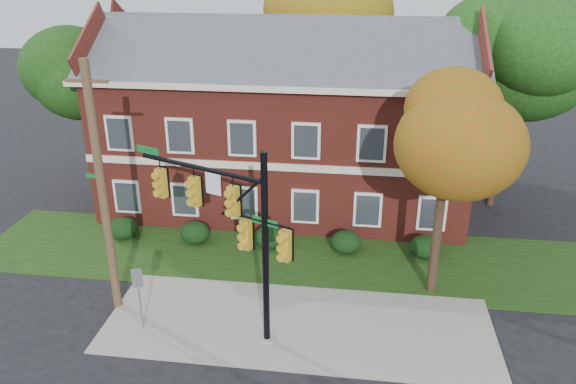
# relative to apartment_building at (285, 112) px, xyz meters

# --- Properties ---
(ground) EXTENTS (120.00, 120.00, 0.00)m
(ground) POSITION_rel_apartment_building_xyz_m (2.00, -11.95, -4.99)
(ground) COLOR black
(ground) RESTS_ON ground
(sidewalk) EXTENTS (14.00, 5.00, 0.08)m
(sidewalk) POSITION_rel_apartment_building_xyz_m (2.00, -10.95, -4.95)
(sidewalk) COLOR gray
(sidewalk) RESTS_ON ground
(grass_strip) EXTENTS (30.00, 6.00, 0.04)m
(grass_strip) POSITION_rel_apartment_building_xyz_m (2.00, -5.95, -4.97)
(grass_strip) COLOR #193811
(grass_strip) RESTS_ON ground
(apartment_building) EXTENTS (18.80, 8.80, 9.74)m
(apartment_building) POSITION_rel_apartment_building_xyz_m (0.00, 0.00, 0.00)
(apartment_building) COLOR maroon
(apartment_building) RESTS_ON ground
(hedge_far_left) EXTENTS (1.40, 1.26, 1.05)m
(hedge_far_left) POSITION_rel_apartment_building_xyz_m (-7.00, -5.25, -4.46)
(hedge_far_left) COLOR black
(hedge_far_left) RESTS_ON ground
(hedge_left) EXTENTS (1.40, 1.26, 1.05)m
(hedge_left) POSITION_rel_apartment_building_xyz_m (-3.50, -5.25, -4.46)
(hedge_left) COLOR black
(hedge_left) RESTS_ON ground
(hedge_center) EXTENTS (1.40, 1.26, 1.05)m
(hedge_center) POSITION_rel_apartment_building_xyz_m (0.00, -5.25, -4.46)
(hedge_center) COLOR black
(hedge_center) RESTS_ON ground
(hedge_right) EXTENTS (1.40, 1.26, 1.05)m
(hedge_right) POSITION_rel_apartment_building_xyz_m (3.50, -5.25, -4.46)
(hedge_right) COLOR black
(hedge_right) RESTS_ON ground
(hedge_far_right) EXTENTS (1.40, 1.26, 1.05)m
(hedge_far_right) POSITION_rel_apartment_building_xyz_m (7.00, -5.25, -4.46)
(hedge_far_right) COLOR black
(hedge_far_right) RESTS_ON ground
(tree_near_right) EXTENTS (4.50, 4.25, 8.58)m
(tree_near_right) POSITION_rel_apartment_building_xyz_m (7.22, -8.09, 1.68)
(tree_near_right) COLOR black
(tree_near_right) RESTS_ON ground
(tree_left_rear) EXTENTS (5.40, 5.10, 8.88)m
(tree_left_rear) POSITION_rel_apartment_building_xyz_m (-9.73, -1.12, 1.69)
(tree_left_rear) COLOR black
(tree_left_rear) RESTS_ON ground
(tree_right_rear) EXTENTS (6.30, 5.95, 10.62)m
(tree_right_rear) POSITION_rel_apartment_building_xyz_m (11.31, 0.86, 3.13)
(tree_right_rear) COLOR black
(tree_right_rear) RESTS_ON ground
(tree_far_rear) EXTENTS (6.84, 6.46, 11.52)m
(tree_far_rear) POSITION_rel_apartment_building_xyz_m (1.34, 7.84, 3.86)
(tree_far_rear) COLOR black
(tree_far_rear) RESTS_ON ground
(traffic_signal) EXTENTS (5.83, 2.60, 6.99)m
(traffic_signal) POSITION_rel_apartment_building_xyz_m (-0.14, -11.48, -0.65)
(traffic_signal) COLOR gray
(traffic_signal) RESTS_ON ground
(utility_pole) EXTENTS (1.47, 0.31, 9.42)m
(utility_pole) POSITION_rel_apartment_building_xyz_m (-5.00, -10.65, -0.21)
(utility_pole) COLOR #4C3723
(utility_pole) RESTS_ON ground
(sign_post) EXTENTS (0.36, 0.15, 2.53)m
(sign_post) POSITION_rel_apartment_building_xyz_m (-3.50, -11.94, -3.27)
(sign_post) COLOR slate
(sign_post) RESTS_ON ground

